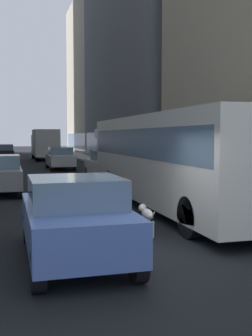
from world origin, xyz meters
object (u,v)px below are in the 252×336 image
at_px(car_silver_sedan, 60,158).
at_px(dalmatian_dog, 147,215).
at_px(transit_bus, 170,155).
at_px(pedestrian_with_handbag, 242,172).
at_px(car_white_van, 108,165).
at_px(box_truck, 45,143).
at_px(car_black_suv, 4,152).
at_px(car_blue_hatchback, 75,218).

distance_m(car_silver_sedan, dalmatian_dog, 20.88).
height_order(transit_bus, pedestrian_with_handbag, transit_bus).
distance_m(transit_bus, car_white_van, 8.97).
xyz_separation_m(car_white_van, dalmatian_dog, (-2.04, -12.53, -0.31)).
xyz_separation_m(transit_bus, box_truck, (-1.60, 29.95, -0.11)).
bearing_deg(transit_bus, car_white_van, 90.00).
bearing_deg(car_black_suv, box_truck, 9.84).
relative_size(car_white_van, car_black_suv, 1.13).
relative_size(transit_bus, pedestrian_with_handbag, 6.82).
bearing_deg(transit_bus, car_black_suv, 100.84).
bearing_deg(car_white_van, car_black_suv, 105.39).
bearing_deg(box_truck, dalmatian_dog, -90.74).
distance_m(car_blue_hatchback, dalmatian_dog, 2.49).
bearing_deg(car_white_van, dalmatian_dog, -99.22).
relative_size(car_white_van, box_truck, 0.60).
height_order(car_silver_sedan, dalmatian_dog, car_silver_sedan).
bearing_deg(transit_bus, box_truck, 93.06).
xyz_separation_m(car_white_van, pedestrian_with_handbag, (3.41, -7.83, 0.19)).
bearing_deg(car_blue_hatchback, transit_bus, 52.03).
xyz_separation_m(transit_bus, car_black_suv, (-5.60, 29.25, -0.96)).
distance_m(car_silver_sedan, car_blue_hatchback, 22.50).
xyz_separation_m(car_black_suv, dalmatian_dog, (3.56, -32.87, -0.31)).
height_order(transit_bus, car_white_van, transit_bus).
xyz_separation_m(car_silver_sedan, pedestrian_with_handbag, (5.01, -16.16, 0.19)).
xyz_separation_m(box_truck, dalmatian_dog, (-0.44, -33.57, -1.15)).
height_order(box_truck, pedestrian_with_handbag, box_truck).
bearing_deg(box_truck, car_white_van, -85.65).
bearing_deg(car_white_van, pedestrian_with_handbag, -66.49).
relative_size(car_silver_sedan, box_truck, 0.58).
relative_size(transit_bus, car_blue_hatchback, 2.90).
bearing_deg(car_black_suv, pedestrian_with_handbag, -72.27).
relative_size(car_blue_hatchback, car_black_suv, 0.99).
bearing_deg(transit_bus, pedestrian_with_handbag, 17.72).
relative_size(box_truck, dalmatian_dog, 7.79).
distance_m(transit_bus, box_truck, 29.99).
bearing_deg(pedestrian_with_handbag, dalmatian_dog, -139.14).
height_order(car_silver_sedan, car_black_suv, same).
relative_size(car_blue_hatchback, box_truck, 0.53).
bearing_deg(dalmatian_dog, car_blue_hatchback, -142.52).
distance_m(transit_bus, car_blue_hatchback, 6.57).
xyz_separation_m(transit_bus, pedestrian_with_handbag, (3.41, 1.09, -0.76)).
relative_size(transit_bus, car_white_van, 2.56).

